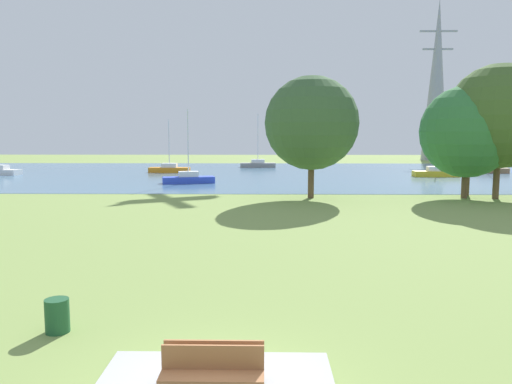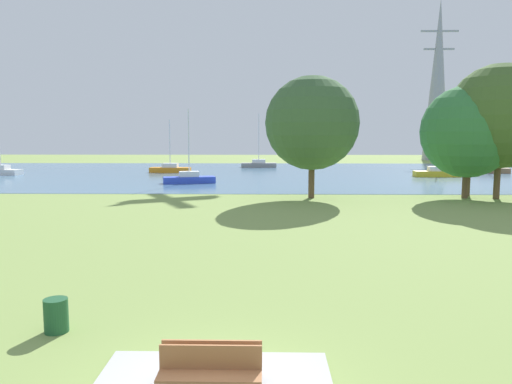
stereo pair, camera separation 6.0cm
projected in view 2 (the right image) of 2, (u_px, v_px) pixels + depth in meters
ground_plane at (250, 210)px, 30.87m from camera, size 160.00×160.00×0.00m
bench_facing_water at (213, 364)px, 9.24m from camera, size 1.80×0.48×0.89m
bench_facing_inland at (210, 378)px, 8.70m from camera, size 1.80×0.48×0.89m
litter_bin at (56, 315)px, 11.89m from camera, size 0.56×0.56×0.80m
water_surface at (258, 174)px, 58.68m from camera, size 140.00×40.00×0.02m
sailboat_brown at (487, 169)px, 59.51m from camera, size 4.93×1.98×6.43m
sailboat_white at (1, 171)px, 57.11m from camera, size 5.01×2.49×6.70m
sailboat_blue at (189, 178)px, 47.40m from camera, size 5.02×2.63×6.88m
sailboat_orange at (170, 169)px, 60.29m from camera, size 4.85×1.67×6.26m
sailboat_yellow at (437, 173)px, 54.45m from camera, size 4.80×1.51×5.29m
sailboat_gray at (259, 164)px, 69.41m from camera, size 4.85×1.68×7.31m
tree_west_near at (312, 123)px, 35.98m from camera, size 6.72×6.72×8.76m
tree_mid_shore at (468, 132)px, 35.98m from camera, size 6.58×6.58×8.08m
tree_east_far at (470, 130)px, 37.40m from camera, size 4.50×4.50×7.15m
tree_west_far at (501, 116)px, 35.47m from camera, size 7.37×7.37×9.54m
electricity_pylon at (438, 80)px, 87.30m from camera, size 6.40×4.40×27.57m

